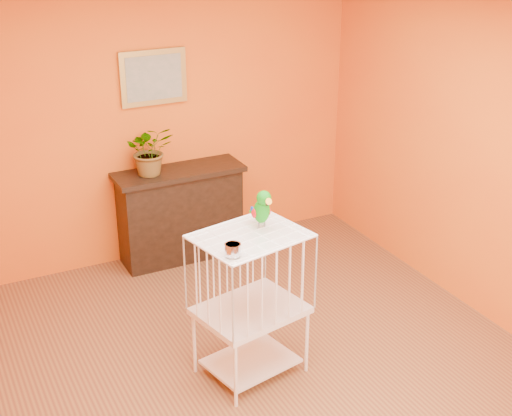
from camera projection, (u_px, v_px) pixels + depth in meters
ground at (267, 373)px, 5.26m from camera, size 4.50×4.50×0.00m
room_shell at (268, 173)px, 4.63m from camera, size 4.50×4.50×4.50m
console_cabinet at (181, 214)px, 6.80m from camera, size 1.22×0.44×0.91m
potted_plant at (150, 155)px, 6.44m from camera, size 0.49×0.53×0.36m
framed_picture at (154, 77)px, 6.38m from camera, size 0.62×0.04×0.50m
birdcage at (250, 303)px, 5.06m from camera, size 0.82×0.69×1.12m
feed_cup at (233, 249)px, 4.55m from camera, size 0.11×0.11×0.08m
parrot at (262, 208)px, 4.90m from camera, size 0.14×0.25×0.29m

